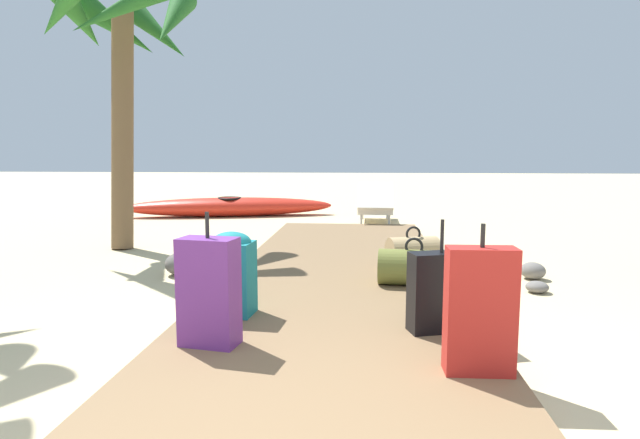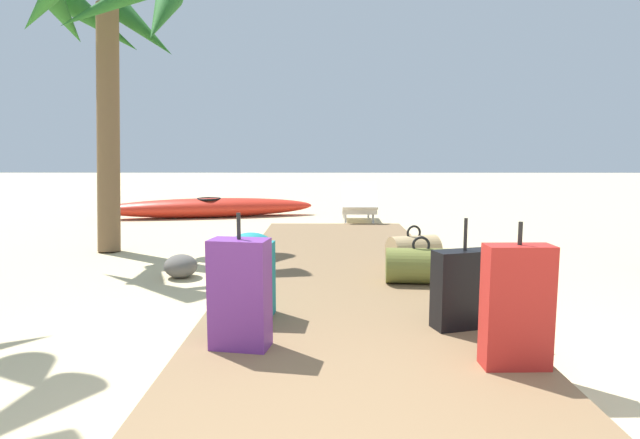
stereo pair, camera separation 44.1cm
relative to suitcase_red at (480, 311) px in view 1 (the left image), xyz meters
The scene contains 14 objects.
ground_plane 1.98m from the suitcase_red, 116.33° to the left, with size 60.00×60.00×0.00m, color #CCB789.
boardwalk 2.61m from the suitcase_red, 109.36° to the left, with size 2.16×7.07×0.08m, color brown.
suitcase_red is the anchor object (origin of this frame).
duffel_bag_tan 2.60m from the suitcase_red, 92.55° to the left, with size 0.58×0.46×0.44m.
duffel_bag_olive 1.89m from the suitcase_red, 95.30° to the left, with size 0.65×0.38×0.43m.
backpack_teal 1.82m from the suitcase_red, 150.36° to the left, with size 0.33×0.30×0.61m.
suitcase_black 0.67m from the suitcase_red, 99.55° to the left, with size 0.45×0.28×0.75m.
suitcase_purple 1.59m from the suitcase_red, 169.69° to the left, with size 0.38×0.25×0.83m.
palm_tree_far_left 5.90m from the suitcase_red, 133.43° to the left, with size 2.19×2.20×3.54m.
lounge_chair 6.64m from the suitcase_red, 93.68° to the left, with size 0.62×1.57×0.77m.
kayak 8.21m from the suitcase_red, 113.92° to the left, with size 4.21×1.65×0.38m.
rock_right_mid 2.26m from the suitcase_red, 64.65° to the left, with size 0.20×0.21×0.10m, color slate.
rock_left_far 3.50m from the suitcase_red, 136.11° to the left, with size 0.36×0.33×0.24m, color #5B5651.
rock_right_far 2.78m from the suitcase_red, 67.02° to the left, with size 0.23×0.25×0.17m, color slate.
Camera 1 is at (0.24, -1.66, 1.25)m, focal length 29.25 mm.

